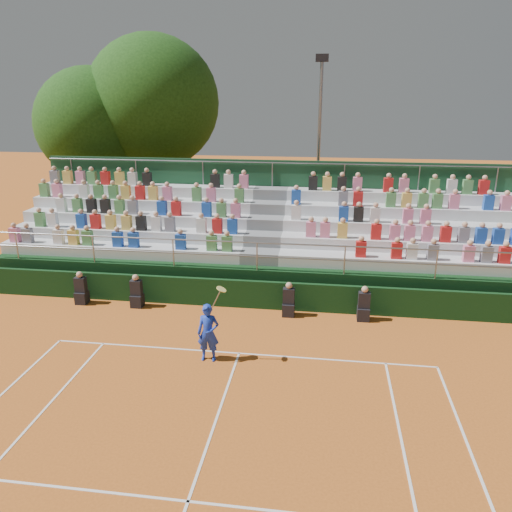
# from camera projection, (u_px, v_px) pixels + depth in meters

# --- Properties ---
(ground) EXTENTS (90.00, 90.00, 0.00)m
(ground) POSITION_uv_depth(u_px,v_px,m) (239.00, 353.00, 14.30)
(ground) COLOR #C76421
(ground) RESTS_ON ground
(courtside_wall) EXTENTS (20.00, 0.15, 1.00)m
(courtside_wall) POSITION_uv_depth(u_px,v_px,m) (255.00, 295.00, 17.15)
(courtside_wall) COLOR black
(courtside_wall) RESTS_ON ground
(line_officials) EXTENTS (10.17, 0.40, 1.19)m
(line_officials) POSITION_uv_depth(u_px,v_px,m) (214.00, 298.00, 16.91)
(line_officials) COLOR black
(line_officials) RESTS_ON ground
(grandstand) EXTENTS (20.00, 5.20, 4.40)m
(grandstand) POSITION_uv_depth(u_px,v_px,m) (266.00, 250.00, 20.01)
(grandstand) COLOR black
(grandstand) RESTS_ON ground
(tennis_player) EXTENTS (0.84, 0.42, 2.22)m
(tennis_player) POSITION_uv_depth(u_px,v_px,m) (208.00, 333.00, 13.72)
(tennis_player) COLOR #1936BE
(tennis_player) RESTS_ON ground
(tree_west) EXTENTS (5.81, 5.81, 8.41)m
(tree_west) POSITION_uv_depth(u_px,v_px,m) (93.00, 125.00, 25.90)
(tree_west) COLOR #382014
(tree_west) RESTS_ON ground
(tree_east) EXTENTS (6.88, 6.88, 10.02)m
(tree_east) POSITION_uv_depth(u_px,v_px,m) (153.00, 103.00, 26.12)
(tree_east) COLOR #382014
(tree_east) RESTS_ON ground
(floodlight_mast) EXTENTS (0.60, 0.25, 8.79)m
(floodlight_mast) POSITION_uv_depth(u_px,v_px,m) (319.00, 136.00, 24.20)
(floodlight_mast) COLOR gray
(floodlight_mast) RESTS_ON ground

